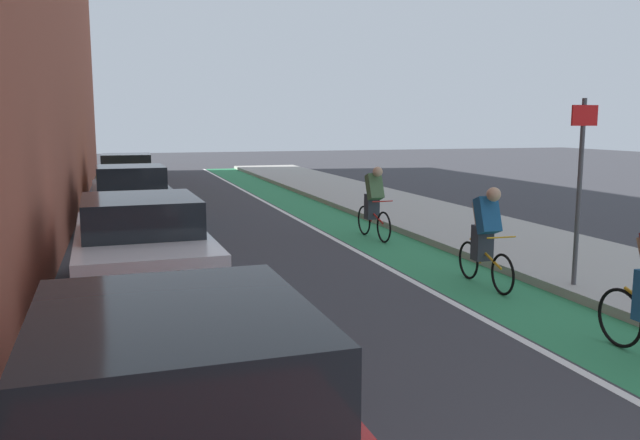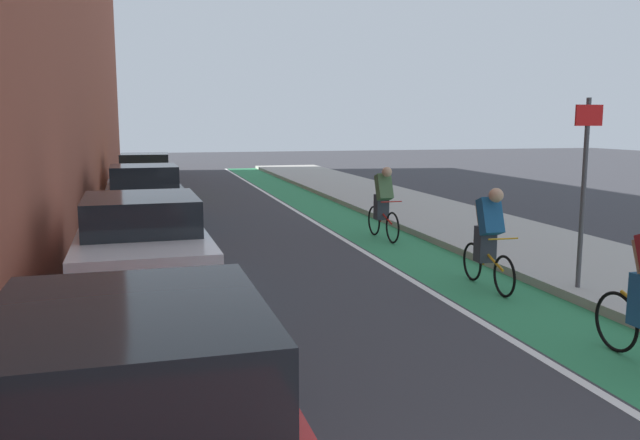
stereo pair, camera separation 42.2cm
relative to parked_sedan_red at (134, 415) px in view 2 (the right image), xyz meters
name	(u,v)px [view 2 (the right image)]	position (x,y,z in m)	size (l,w,h in m)	color
ground_plane	(249,229)	(2.45, 11.57, -0.78)	(82.82, 82.82, 0.00)	#38383D
bike_lane_paint	(333,214)	(5.15, 13.57, -0.78)	(1.60, 37.65, 0.00)	#2D8451
lane_divider_stripe	(302,215)	(4.25, 13.57, -0.78)	(0.12, 37.65, 0.00)	white
sidewalk_right	(415,208)	(7.66, 13.57, -0.71)	(3.42, 37.65, 0.14)	#A8A59E
parked_sedan_red	(134,415)	(0.00, 0.00, 0.00)	(1.89, 4.52, 1.53)	red
parked_sedan_white	(142,245)	(0.00, 5.77, 0.00)	(1.96, 4.58, 1.53)	silver
parked_sedan_gray	(144,195)	(0.00, 12.63, 0.00)	(1.97, 4.29, 1.53)	#595B60
parked_sedan_yellow_cab	(145,175)	(0.00, 18.91, 0.00)	(1.91, 4.37, 1.53)	yellow
cyclist_mid	(488,235)	(5.19, 4.94, 0.06)	(0.48, 1.68, 1.60)	black
cyclist_trailing	(383,203)	(5.12, 9.41, 0.02)	(0.48, 1.73, 1.62)	black
street_sign_post	(585,177)	(6.26, 4.15, 1.00)	(0.44, 0.07, 2.78)	#4C4C51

